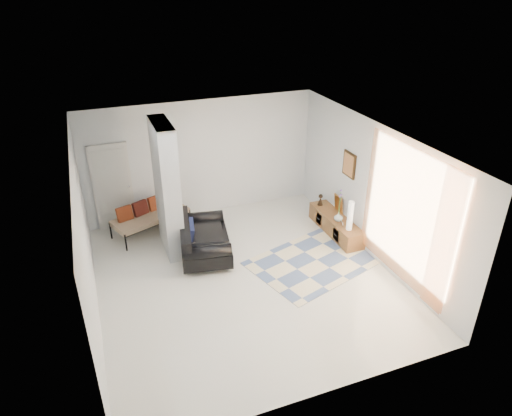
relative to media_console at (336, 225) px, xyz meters
name	(u,v)px	position (x,y,z in m)	size (l,w,h in m)	color
floor	(245,277)	(-2.52, -0.90, -0.20)	(6.00, 6.00, 0.00)	silver
ceiling	(243,141)	(-2.52, -0.90, 2.60)	(6.00, 6.00, 0.00)	white
wall_back	(202,159)	(-2.52, 2.10, 1.20)	(6.00, 6.00, 0.00)	silver
wall_front	(323,319)	(-2.52, -3.90, 1.20)	(6.00, 6.00, 0.00)	silver
wall_left	(85,243)	(-5.27, -0.90, 1.20)	(6.00, 6.00, 0.00)	silver
wall_right	(373,192)	(0.23, -0.90, 1.20)	(6.00, 6.00, 0.00)	silver
partition_column	(167,189)	(-3.62, 0.70, 1.20)	(0.35, 1.20, 2.80)	#A8ACAF
hallway_door	(113,187)	(-4.62, 2.06, 0.82)	(0.85, 0.06, 2.04)	silver
curtain	(406,216)	(0.15, -2.05, 1.25)	(2.55, 2.55, 0.00)	#FF8C43
wall_art	(349,165)	(0.20, 0.00, 1.45)	(0.04, 0.45, 0.55)	#33200E
media_console	(336,225)	(0.00, 0.00, 0.00)	(0.45, 1.78, 0.80)	brown
loveseat	(201,240)	(-3.08, 0.22, 0.15)	(1.27, 1.83, 0.76)	silver
daybed	(149,215)	(-3.96, 1.56, 0.21)	(1.84, 1.29, 0.77)	black
area_rug	(317,260)	(-0.92, -0.86, -0.20)	(2.66, 1.78, 0.01)	beige
cylinder_lamp	(350,216)	(-0.02, -0.57, 0.53)	(0.12, 0.12, 0.66)	white
bronze_figurine	(320,200)	(-0.05, 0.68, 0.33)	(0.14, 0.14, 0.27)	black
vase	(338,217)	(-0.05, -0.17, 0.30)	(0.19, 0.19, 0.20)	white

